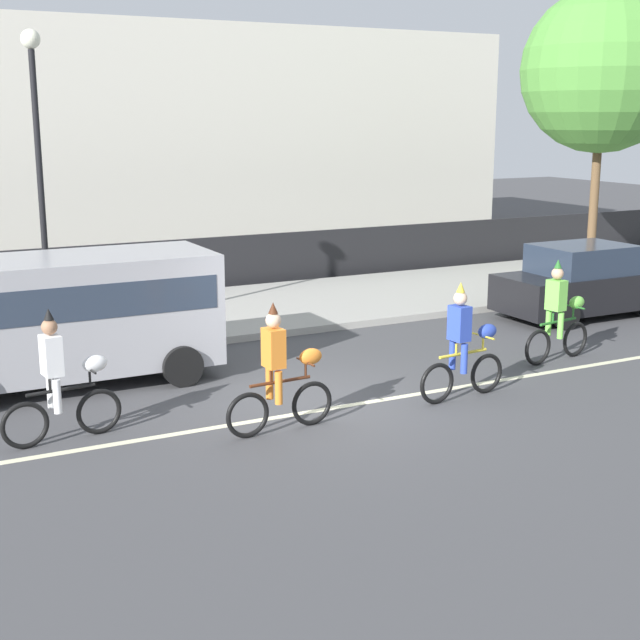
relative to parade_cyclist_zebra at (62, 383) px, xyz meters
name	(u,v)px	position (x,y,z in m)	size (l,w,h in m)	color
ground_plane	(312,400)	(3.90, 0.04, -0.84)	(80.00, 80.00, 0.00)	#424244
road_centre_line	(326,409)	(3.90, -0.46, -0.84)	(36.00, 0.14, 0.01)	beige
sidewalk_curb	(182,317)	(3.90, 6.54, -0.77)	(60.00, 5.00, 0.15)	#9E9B93
fence_line	(144,270)	(3.90, 9.44, -0.14)	(40.00, 0.08, 1.40)	black
building_backdrop	(78,142)	(4.30, 18.04, 2.78)	(28.00, 8.00, 7.24)	beige
parade_cyclist_zebra	(62,383)	(0.00, 0.00, 0.00)	(1.72, 0.51, 1.92)	black
parade_cyclist_orange	(281,375)	(2.87, -1.03, 0.00)	(1.72, 0.50, 1.92)	black
parade_cyclist_cobalt	(464,348)	(6.12, -0.96, 0.00)	(1.72, 0.50, 1.92)	black
parade_cyclist_lime	(559,317)	(9.03, 0.09, 0.00)	(1.71, 0.52, 1.92)	black
parked_van_grey	(68,310)	(0.69, 2.74, 0.44)	(5.00, 2.22, 2.18)	#99999E
parked_car_black	(584,282)	(12.16, 2.77, -0.06)	(4.10, 1.92, 1.64)	black
street_lamp_post	(38,141)	(0.85, 5.43, 3.15)	(0.36, 0.36, 5.86)	black
street_tree_near_lamp	(603,71)	(15.69, 6.25, 4.79)	(4.36, 4.36, 7.67)	brown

